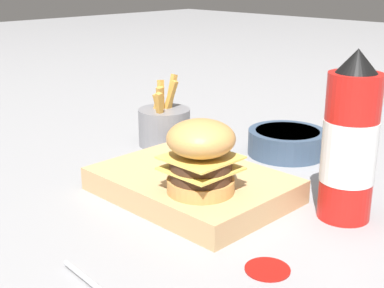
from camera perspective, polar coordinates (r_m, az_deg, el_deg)
ground_plane at (r=0.91m, az=-1.41°, el=-4.20°), size 6.00×6.00×0.00m
serving_board at (r=0.85m, az=-0.00°, el=-4.38°), size 0.30×0.22×0.04m
burger at (r=0.76m, az=0.95°, el=-1.29°), size 0.10×0.10×0.11m
ketchup_bottle at (r=0.78m, az=16.46°, el=-0.00°), size 0.08×0.08×0.25m
fries_basket at (r=1.10m, az=-2.98°, el=1.99°), size 0.11×0.11×0.14m
side_bowl at (r=1.06m, az=10.09°, el=0.26°), size 0.15×0.15×0.05m
ketchup_puddle at (r=0.67m, az=8.05°, el=-13.03°), size 0.06×0.06×0.00m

